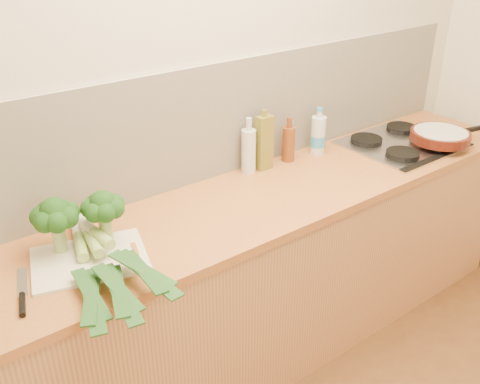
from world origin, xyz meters
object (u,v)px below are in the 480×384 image
Objects in this scene: chopping_board at (90,260)px; gas_hob at (402,143)px; chefs_knife at (22,299)px; skillet at (441,136)px.

gas_hob is at bearing 16.64° from chopping_board.
gas_hob is at bearing 19.01° from chefs_knife.
gas_hob is 1.80m from chopping_board.
skillet reaches higher than gas_hob.
chopping_board is 1.94m from skillet.
chefs_knife is at bearing -177.29° from gas_hob.
chopping_board is at bearing 33.29° from chefs_knife.
skillet reaches higher than chopping_board.
gas_hob is 2.06m from chefs_knife.
chopping_board is 1.45× the size of chefs_knife.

